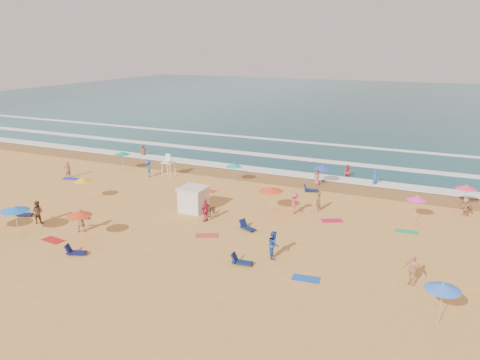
% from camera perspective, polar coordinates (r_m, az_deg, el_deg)
% --- Properties ---
extents(ground, '(220.00, 220.00, 0.00)m').
position_cam_1_polar(ground, '(38.19, -0.05, -4.94)').
color(ground, gold).
rests_on(ground, ground).
extents(ocean, '(220.00, 140.00, 0.18)m').
position_cam_1_polar(ocean, '(118.09, 17.44, 8.86)').
color(ocean, '#0C4756').
rests_on(ocean, ground).
extents(wet_sand, '(220.00, 220.00, 0.00)m').
position_cam_1_polar(wet_sand, '(49.22, 6.03, -0.10)').
color(wet_sand, olive).
rests_on(wet_sand, ground).
extents(surf_foam, '(200.00, 18.70, 0.05)m').
position_cam_1_polar(surf_foam, '(57.35, 8.88, 2.25)').
color(surf_foam, white).
rests_on(surf_foam, ground).
extents(cabana, '(2.00, 2.00, 2.00)m').
position_cam_1_polar(cabana, '(40.19, -5.68, -2.41)').
color(cabana, silver).
rests_on(cabana, ground).
extents(cabana_roof, '(2.20, 2.20, 0.12)m').
position_cam_1_polar(cabana_roof, '(39.86, -5.72, -0.97)').
color(cabana_roof, silver).
rests_on(cabana_roof, cabana).
extents(bicycle, '(0.76, 1.63, 0.83)m').
position_cam_1_polar(bicycle, '(39.25, -3.47, -3.73)').
color(bicycle, black).
rests_on(bicycle, ground).
extents(lifeguard_stand, '(1.20, 1.20, 2.10)m').
position_cam_1_polar(lifeguard_stand, '(51.01, -8.71, 1.60)').
color(lifeguard_stand, white).
rests_on(lifeguard_stand, ground).
extents(beach_umbrellas, '(51.82, 25.10, 0.81)m').
position_cam_1_polar(beach_umbrellas, '(36.08, 7.51, -2.89)').
color(beach_umbrellas, orange).
rests_on(beach_umbrellas, ground).
extents(loungers, '(42.15, 21.28, 0.34)m').
position_cam_1_polar(loungers, '(34.15, 7.65, -7.45)').
color(loungers, '#0E1449').
rests_on(loungers, ground).
extents(towels, '(50.24, 29.02, 0.03)m').
position_cam_1_polar(towels, '(35.60, 2.93, -6.57)').
color(towels, red).
rests_on(towels, ground).
extents(beachgoers, '(50.32, 24.59, 2.14)m').
position_cam_1_polar(beachgoers, '(41.30, -0.74, -2.01)').
color(beachgoers, brown).
rests_on(beachgoers, ground).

